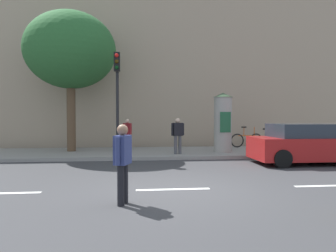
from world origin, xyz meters
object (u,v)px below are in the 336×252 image
Objects in this scene: pedestrian_near_pole at (123,158)px; bicycle_upright at (269,144)px; bicycle_leaning at (247,140)px; pedestrian_tallest at (178,133)px; parked_car_silver at (309,144)px; street_tree at (71,51)px; poster_column at (223,122)px; pedestrian_in_light_jacket at (127,132)px; traffic_light at (117,87)px.

pedestrian_near_pole is 9.40m from bicycle_upright.
pedestrian_near_pole is at bearing -131.04° from bicycle_upright.
pedestrian_tallest is at bearing -147.74° from bicycle_leaning.
parked_car_silver reaches higher than bicycle_leaning.
bicycle_upright is 2.36m from parked_car_silver.
street_tree is 9.79m from pedestrian_near_pole.
street_tree reaches higher than poster_column.
pedestrian_tallest reaches higher than pedestrian_in_light_jacket.
pedestrian_tallest reaches higher than parked_car_silver.
traffic_light is at bearing -97.89° from pedestrian_in_light_jacket.
parked_car_silver is at bearing -76.51° from bicycle_upright.
traffic_light reaches higher than pedestrian_tallest.
bicycle_upright is at bearing -10.15° from poster_column.
poster_column is 8.53m from pedestrian_near_pole.
traffic_light is 3.23m from pedestrian_tallest.
bicycle_upright is at bearing 1.19° from pedestrian_tallest.
pedestrian_in_light_jacket is (-2.22, 1.75, -0.04)m from pedestrian_tallest.
parked_car_silver is (7.23, -1.63, -2.24)m from traffic_light.
pedestrian_tallest is 0.36× the size of parked_car_silver.
parked_car_silver is (6.71, 4.79, -0.21)m from pedestrian_near_pole.
bicycle_leaning and bicycle_upright have the same top height.
parked_car_silver is (0.55, -2.29, 0.19)m from bicycle_upright.
bicycle_upright is at bearing 48.96° from pedestrian_near_pole.
bicycle_upright is at bearing -86.05° from bicycle_leaning.
pedestrian_near_pole is 7.28m from pedestrian_tallest.
poster_column reaches higher than pedestrian_in_light_jacket.
pedestrian_near_pole is at bearing -122.25° from bicycle_leaning.
pedestrian_in_light_jacket is at bearing 4.35° from street_tree.
traffic_light reaches higher than bicycle_leaning.
street_tree is at bearing -173.80° from bicycle_leaning.
bicycle_leaning is 4.77m from parked_car_silver.
pedestrian_in_light_jacket is 6.59m from bicycle_upright.
bicycle_upright is (8.94, -1.47, -4.27)m from street_tree.
street_tree reaches higher than traffic_light.
bicycle_leaning is at bearing 98.64° from parked_car_silver.
street_tree is 10.99m from parked_car_silver.
bicycle_upright is (6.16, 7.08, -0.40)m from pedestrian_near_pole.
bicycle_leaning is at bearing 57.75° from pedestrian_near_pole.
bicycle_leaning is 0.41× the size of parked_car_silver.
poster_column is 2.28m from bicycle_upright.
poster_column reaches higher than parked_car_silver.
poster_column is 1.72× the size of pedestrian_tallest.
pedestrian_tallest is at bearing 154.84° from parked_car_silver.
street_tree is at bearing 108.00° from pedestrian_near_pole.
poster_column is at bearing 134.16° from parked_car_silver.
poster_column is 2.21m from pedestrian_tallest.
street_tree reaches higher than bicycle_leaning.
pedestrian_near_pole is at bearing -88.73° from pedestrian_in_light_jacket.
bicycle_upright is at bearing 5.64° from traffic_light.
traffic_light is 2.36× the size of bicycle_leaning.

